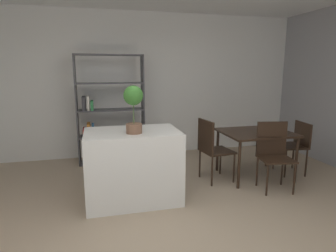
{
  "coord_description": "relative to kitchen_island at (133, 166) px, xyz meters",
  "views": [
    {
      "loc": [
        -0.63,
        -2.72,
        1.71
      ],
      "look_at": [
        0.17,
        0.55,
        1.04
      ],
      "focal_mm": 30.22,
      "sensor_mm": 36.0,
      "label": 1
    }
  ],
  "objects": [
    {
      "name": "ground_plane",
      "position": [
        0.24,
        -0.84,
        -0.47
      ],
      "size": [
        9.56,
        9.56,
        0.0
      ],
      "primitive_type": "plane",
      "color": "tan"
    },
    {
      "name": "back_partition",
      "position": [
        0.24,
        2.11,
        0.94
      ],
      "size": [
        6.95,
        0.06,
        2.81
      ],
      "primitive_type": "cube",
      "color": "white",
      "rests_on": "ground_plane"
    },
    {
      "name": "kitchen_island",
      "position": [
        0.0,
        0.0,
        0.0
      ],
      "size": [
        1.21,
        0.79,
        0.94
      ],
      "primitive_type": "cube",
      "color": "white",
      "rests_on": "ground_plane"
    },
    {
      "name": "potted_plant_on_island",
      "position": [
        0.01,
        -0.14,
        0.83
      ],
      "size": [
        0.24,
        0.24,
        0.59
      ],
      "color": "brown",
      "rests_on": "kitchen_island"
    },
    {
      "name": "open_bookshelf",
      "position": [
        -0.29,
        1.69,
        0.41
      ],
      "size": [
        1.21,
        0.33,
        1.98
      ],
      "color": "#4C4C51",
      "rests_on": "ground_plane"
    },
    {
      "name": "dining_table",
      "position": [
        2.01,
        0.37,
        0.2
      ],
      "size": [
        1.08,
        0.89,
        0.75
      ],
      "color": "black",
      "rests_on": "ground_plane"
    },
    {
      "name": "dining_chair_island_side",
      "position": [
        1.25,
        0.35,
        0.1
      ],
      "size": [
        0.5,
        0.5,
        0.97
      ],
      "rotation": [
        0.0,
        0.0,
        1.7
      ],
      "color": "black",
      "rests_on": "ground_plane"
    },
    {
      "name": "dining_chair_near",
      "position": [
        2.03,
        -0.1,
        0.11
      ],
      "size": [
        0.5,
        0.47,
        0.97
      ],
      "rotation": [
        0.0,
        0.0,
        -0.15
      ],
      "color": "black",
      "rests_on": "ground_plane"
    },
    {
      "name": "dining_chair_window_side",
      "position": [
        2.76,
        0.36,
        0.06
      ],
      "size": [
        0.47,
        0.51,
        0.86
      ],
      "rotation": [
        0.0,
        0.0,
        -1.71
      ],
      "color": "black",
      "rests_on": "ground_plane"
    }
  ]
}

